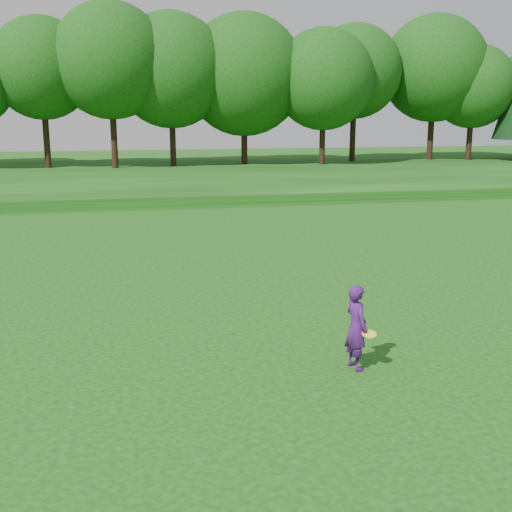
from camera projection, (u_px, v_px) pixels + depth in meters
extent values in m
plane|color=#11430D|center=(155.00, 352.00, 12.66)|extent=(140.00, 140.00, 0.00)
cube|color=#11430D|center=(124.00, 175.00, 44.99)|extent=(130.00, 30.00, 0.60)
cube|color=gray|center=(129.00, 207.00, 31.71)|extent=(130.00, 1.60, 0.04)
imported|color=#461666|center=(356.00, 327.00, 11.72)|extent=(0.48, 0.64, 1.59)
cylinder|color=#EBF526|center=(369.00, 334.00, 11.54)|extent=(0.27, 0.27, 0.09)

